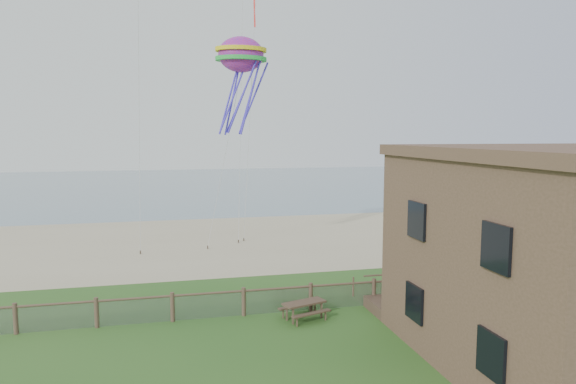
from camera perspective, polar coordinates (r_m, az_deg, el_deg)
The scene contains 8 objects.
ground at distance 17.44m, azimuth -1.91°, elevation -20.16°, with size 160.00×160.00×0.00m, color #24541C.
sand_beach at distance 38.22m, azimuth -8.39°, elevation -5.40°, with size 72.00×20.00×0.02m, color tan.
ocean at distance 81.73m, azimuth -10.99°, elevation 0.85°, with size 160.00×68.00×0.02m, color slate.
chainlink_fence at distance 22.70m, azimuth -4.94°, elevation -12.22°, with size 36.20×0.20×1.25m, color #4A372A, non-canonical shape.
motel_deck at distance 26.94m, azimuth 24.47°, elevation -10.44°, with size 15.00×2.00×0.50m, color brown.
picnic_table at distance 22.29m, azimuth 1.81°, elevation -13.01°, with size 1.82×1.38×0.77m, color brown, non-canonical shape.
octopus_kite at distance 32.12m, azimuth -5.21°, elevation 12.03°, with size 3.15×2.22×6.48m, color #F82734, non-canonical shape.
kite_red at distance 34.18m, azimuth -3.58°, elevation 20.55°, with size 1.14×0.70×2.63m, color red, non-canonical shape.
Camera 1 is at (-3.02, -15.30, 7.81)m, focal length 32.00 mm.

